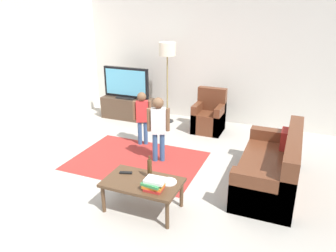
{
  "coord_description": "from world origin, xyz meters",
  "views": [
    {
      "loc": [
        1.95,
        -4.12,
        2.6
      ],
      "look_at": [
        0.0,
        0.6,
        0.65
      ],
      "focal_mm": 35.16,
      "sensor_mm": 36.0,
      "label": 1
    }
  ],
  "objects_px": {
    "tv_stand": "(128,108)",
    "couch": "(274,169)",
    "coffee_table": "(143,184)",
    "plate": "(168,182)",
    "armchair": "(209,117)",
    "child_near_tv": "(142,114)",
    "floor_lamp": "(167,53)",
    "tv_remote": "(126,173)",
    "child_center": "(158,124)",
    "book_stack": "(154,184)",
    "tv": "(126,83)",
    "bottle": "(150,169)"
  },
  "relations": [
    {
      "from": "tv_stand",
      "to": "tv_remote",
      "type": "distance_m",
      "value": 3.44
    },
    {
      "from": "floor_lamp",
      "to": "child_center",
      "type": "height_order",
      "value": "floor_lamp"
    },
    {
      "from": "tv_stand",
      "to": "bottle",
      "type": "relative_size",
      "value": 3.78
    },
    {
      "from": "tv_stand",
      "to": "tv_remote",
      "type": "relative_size",
      "value": 7.06
    },
    {
      "from": "coffee_table",
      "to": "floor_lamp",
      "type": "bearing_deg",
      "value": 107.1
    },
    {
      "from": "floor_lamp",
      "to": "coffee_table",
      "type": "height_order",
      "value": "floor_lamp"
    },
    {
      "from": "child_near_tv",
      "to": "plate",
      "type": "bearing_deg",
      "value": -54.84
    },
    {
      "from": "floor_lamp",
      "to": "tv_remote",
      "type": "relative_size",
      "value": 10.47
    },
    {
      "from": "coffee_table",
      "to": "book_stack",
      "type": "bearing_deg",
      "value": -28.0
    },
    {
      "from": "couch",
      "to": "child_near_tv",
      "type": "bearing_deg",
      "value": 165.05
    },
    {
      "from": "armchair",
      "to": "plate",
      "type": "xyz_separation_m",
      "value": [
        0.29,
        -2.98,
        0.13
      ]
    },
    {
      "from": "floor_lamp",
      "to": "book_stack",
      "type": "height_order",
      "value": "floor_lamp"
    },
    {
      "from": "armchair",
      "to": "child_near_tv",
      "type": "xyz_separation_m",
      "value": [
        -0.98,
        -1.18,
        0.33
      ]
    },
    {
      "from": "child_near_tv",
      "to": "tv_remote",
      "type": "xyz_separation_m",
      "value": [
        0.65,
        -1.8,
        -0.19
      ]
    },
    {
      "from": "couch",
      "to": "floor_lamp",
      "type": "height_order",
      "value": "floor_lamp"
    },
    {
      "from": "couch",
      "to": "armchair",
      "type": "height_order",
      "value": "armchair"
    },
    {
      "from": "coffee_table",
      "to": "bottle",
      "type": "relative_size",
      "value": 3.15
    },
    {
      "from": "tv_stand",
      "to": "tv_remote",
      "type": "height_order",
      "value": "tv_stand"
    },
    {
      "from": "couch",
      "to": "coffee_table",
      "type": "xyz_separation_m",
      "value": [
        -1.53,
        -1.24,
        0.08
      ]
    },
    {
      "from": "tv",
      "to": "child_near_tv",
      "type": "bearing_deg",
      "value": -50.1
    },
    {
      "from": "tv",
      "to": "bottle",
      "type": "xyz_separation_m",
      "value": [
        2.0,
        -2.97,
        -0.29
      ]
    },
    {
      "from": "tv_stand",
      "to": "child_near_tv",
      "type": "xyz_separation_m",
      "value": [
        1.0,
        -1.21,
        0.38
      ]
    },
    {
      "from": "tv_stand",
      "to": "couch",
      "type": "distance_m",
      "value": 3.95
    },
    {
      "from": "floor_lamp",
      "to": "child_near_tv",
      "type": "xyz_separation_m",
      "value": [
        0.06,
        -1.37,
        -0.92
      ]
    },
    {
      "from": "armchair",
      "to": "plate",
      "type": "bearing_deg",
      "value": -84.48
    },
    {
      "from": "tv_stand",
      "to": "tv",
      "type": "relative_size",
      "value": 1.09
    },
    {
      "from": "child_near_tv",
      "to": "plate",
      "type": "xyz_separation_m",
      "value": [
        1.27,
        -1.8,
        -0.19
      ]
    },
    {
      "from": "armchair",
      "to": "bottle",
      "type": "bearing_deg",
      "value": -89.67
    },
    {
      "from": "child_center",
      "to": "coffee_table",
      "type": "relative_size",
      "value": 1.14
    },
    {
      "from": "book_stack",
      "to": "tv",
      "type": "bearing_deg",
      "value": 124.0
    },
    {
      "from": "tv",
      "to": "child_center",
      "type": "distance_m",
      "value": 2.33
    },
    {
      "from": "child_near_tv",
      "to": "bottle",
      "type": "relative_size",
      "value": 3.27
    },
    {
      "from": "child_center",
      "to": "coffee_table",
      "type": "bearing_deg",
      "value": -74.47
    },
    {
      "from": "tv_stand",
      "to": "bottle",
      "type": "bearing_deg",
      "value": -56.32
    },
    {
      "from": "child_center",
      "to": "tv_remote",
      "type": "relative_size",
      "value": 6.68
    },
    {
      "from": "tv",
      "to": "child_center",
      "type": "height_order",
      "value": "tv"
    },
    {
      "from": "child_near_tv",
      "to": "coffee_table",
      "type": "distance_m",
      "value": 2.14
    },
    {
      "from": "coffee_table",
      "to": "plate",
      "type": "distance_m",
      "value": 0.34
    },
    {
      "from": "bottle",
      "to": "tv_remote",
      "type": "bearing_deg",
      "value": -176.73
    },
    {
      "from": "tv_remote",
      "to": "tv_stand",
      "type": "bearing_deg",
      "value": 100.51
    },
    {
      "from": "coffee_table",
      "to": "book_stack",
      "type": "relative_size",
      "value": 3.53
    },
    {
      "from": "bottle",
      "to": "child_near_tv",
      "type": "bearing_deg",
      "value": 119.28
    },
    {
      "from": "child_near_tv",
      "to": "armchair",
      "type": "bearing_deg",
      "value": 50.14
    },
    {
      "from": "tv",
      "to": "book_stack",
      "type": "relative_size",
      "value": 3.89
    },
    {
      "from": "floor_lamp",
      "to": "tv_remote",
      "type": "height_order",
      "value": "floor_lamp"
    },
    {
      "from": "tv_remote",
      "to": "plate",
      "type": "height_order",
      "value": "plate"
    },
    {
      "from": "armchair",
      "to": "tv_remote",
      "type": "bearing_deg",
      "value": -96.38
    },
    {
      "from": "child_center",
      "to": "plate",
      "type": "height_order",
      "value": "child_center"
    },
    {
      "from": "tv_stand",
      "to": "floor_lamp",
      "type": "xyz_separation_m",
      "value": [
        0.94,
        0.15,
        1.3
      ]
    },
    {
      "from": "couch",
      "to": "tv_stand",
      "type": "bearing_deg",
      "value": 151.65
    }
  ]
}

